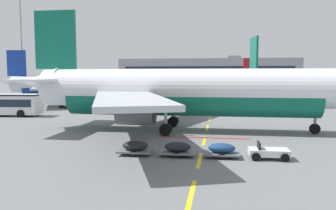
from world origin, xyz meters
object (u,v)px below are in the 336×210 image
at_px(airliner_far_center, 286,81).
at_px(apron_light_mast_near, 21,19).
at_px(fuel_service_truck, 78,98).
at_px(baggage_train, 200,149).
at_px(ground_power_truck, 150,98).
at_px(airliner_foreground, 184,91).
at_px(airliner_far_right, 237,81).
at_px(airliner_mid_left, 74,86).

xyz_separation_m(airliner_far_center, apron_light_mast_near, (-62.03, -50.23, 13.40)).
height_order(fuel_service_truck, baggage_train, fuel_service_truck).
height_order(fuel_service_truck, ground_power_truck, same).
xyz_separation_m(airliner_foreground, apron_light_mast_near, (-37.12, 31.55, 13.02)).
relative_size(airliner_far_right, ground_power_truck, 5.18).
bearing_deg(airliner_far_center, airliner_far_right, -115.61).
relative_size(airliner_mid_left, airliner_far_center, 0.95).
bearing_deg(airliner_mid_left, airliner_foreground, -50.16).
height_order(airliner_mid_left, apron_light_mast_near, apron_light_mast_near).
distance_m(airliner_mid_left, baggage_train, 49.13).
height_order(fuel_service_truck, apron_light_mast_near, apron_light_mast_near).
distance_m(baggage_train, apron_light_mast_near, 59.90).
bearing_deg(airliner_far_right, airliner_far_center, 64.39).
bearing_deg(apron_light_mast_near, airliner_mid_left, -6.64).
height_order(airliner_far_right, fuel_service_truck, airliner_far_right).
xyz_separation_m(airliner_far_center, baggage_train, (-22.67, -92.29, -3.03)).
height_order(airliner_far_right, baggage_train, airliner_far_right).
distance_m(airliner_mid_left, apron_light_mast_near, 18.14).
bearing_deg(airliner_far_right, baggage_train, -95.27).
height_order(airliner_far_right, ground_power_truck, airliner_far_right).
xyz_separation_m(airliner_foreground, airliner_far_right, (7.39, 45.22, 0.12)).
bearing_deg(fuel_service_truck, airliner_mid_left, 117.35).
xyz_separation_m(airliner_foreground, airliner_far_center, (24.92, 81.79, -0.39)).
bearing_deg(airliner_foreground, ground_power_truck, 109.98).
bearing_deg(airliner_far_right, apron_light_mast_near, -162.93).
bearing_deg(ground_power_truck, baggage_train, -72.51).
bearing_deg(airliner_far_center, airliner_foreground, -106.94).
bearing_deg(fuel_service_truck, baggage_train, -54.13).
relative_size(ground_power_truck, apron_light_mast_near, 0.25).
xyz_separation_m(airliner_far_center, airliner_far_right, (-17.53, -36.56, 0.51)).
bearing_deg(baggage_train, airliner_mid_left, 123.98).
bearing_deg(airliner_foreground, apron_light_mast_near, 139.63).
bearing_deg(fuel_service_truck, airliner_foreground, -45.43).
height_order(airliner_mid_left, fuel_service_truck, airliner_mid_left).
height_order(airliner_foreground, apron_light_mast_near, apron_light_mast_near).
xyz_separation_m(airliner_far_right, apron_light_mast_near, (-44.50, -13.67, 12.89)).
bearing_deg(airliner_far_center, fuel_service_truck, -126.31).
relative_size(airliner_far_right, fuel_service_truck, 4.91).
height_order(airliner_mid_left, airliner_far_center, airliner_far_center).
xyz_separation_m(airliner_mid_left, airliner_far_right, (32.56, 15.06, 0.69)).
relative_size(airliner_far_right, baggage_train, 3.08).
height_order(ground_power_truck, apron_light_mast_near, apron_light_mast_near).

